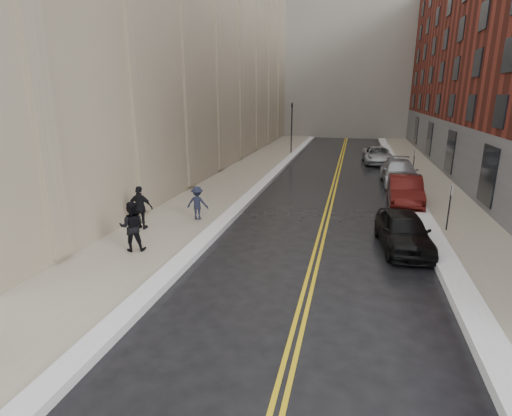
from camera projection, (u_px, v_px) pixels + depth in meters
The scene contains 17 objects.
ground at pixel (222, 297), 12.28m from camera, with size 160.00×160.00×0.00m, color black.
sidewalk_left at pixel (234, 181), 28.23m from camera, with size 4.00×64.00×0.15m, color gray.
sidewalk_right at pixel (438, 192), 25.14m from camera, with size 3.00×64.00×0.15m, color gray.
lane_stripe_a at pixel (332, 188), 26.67m from camera, with size 0.12×64.00×0.01m, color gold.
lane_stripe_b at pixel (336, 188), 26.62m from camera, with size 0.12×64.00×0.01m, color gold.
snow_ridge_left at pixel (265, 182), 27.69m from camera, with size 0.70×60.80×0.26m, color white.
snow_ridge_right at pixel (408, 189), 25.54m from camera, with size 0.85×60.80×0.30m, color white.
traffic_signal at pixel (292, 124), 40.04m from camera, with size 0.18×0.15×5.20m.
parking_sign_near at pixel (450, 204), 17.57m from camera, with size 0.06×0.35×2.23m.
parking_sign_far at pixel (414, 161), 28.77m from camera, with size 0.06×0.35×2.23m.
car_black at pixel (403, 231), 15.95m from camera, with size 1.79×4.46×1.52m, color black.
car_maroon at pixel (405, 191), 22.34m from camera, with size 1.72×4.94×1.63m, color #440E0C.
car_silver_near at pixel (399, 172), 27.58m from camera, with size 2.27×5.58×1.62m, color #9D9EA4.
car_silver_far at pixel (377, 155), 35.90m from camera, with size 2.43×5.27×1.47m, color #A9ADB2.
pedestrian_a at pixel (132, 226), 15.32m from camera, with size 0.95×0.74×1.96m, color black.
pedestrian_b at pixel (197, 203), 19.22m from camera, with size 1.05×0.60×1.62m, color #1B1F31.
pedestrian_c at pixel (140, 208), 17.79m from camera, with size 1.15×0.48×1.97m, color black.
Camera 1 is at (3.64, -10.48, 6.02)m, focal length 28.00 mm.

